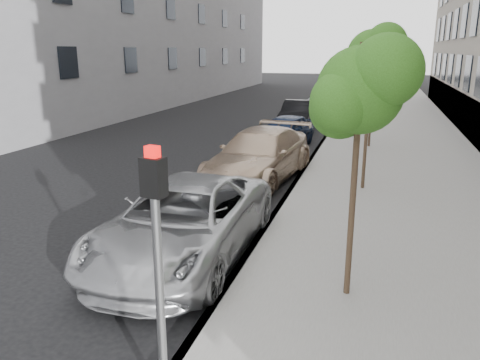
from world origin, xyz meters
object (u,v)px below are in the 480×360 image
at_px(tree_near, 362,90).
at_px(minivan, 184,221).
at_px(sedan_blue, 285,131).
at_px(tree_far, 375,65).
at_px(suv, 259,155).
at_px(sedan_black, 298,115).
at_px(sedan_rear, 320,106).
at_px(signal_pole, 157,248).
at_px(tree_mid, 373,55).

bearing_deg(tree_near, minivan, 166.07).
distance_m(minivan, sedan_blue, 11.62).
xyz_separation_m(tree_far, sedan_blue, (-3.55, -0.56, -2.81)).
xyz_separation_m(suv, sedan_black, (-0.50, 10.48, -0.07)).
distance_m(tree_far, sedan_rear, 10.63).
distance_m(signal_pole, minivan, 4.34).
xyz_separation_m(signal_pole, suv, (-1.40, 10.09, -1.22)).
bearing_deg(tree_far, minivan, -105.28).
relative_size(minivan, suv, 0.99).
distance_m(suv, sedan_rear, 15.68).
height_order(tree_near, signal_pole, tree_near).
relative_size(tree_near, suv, 0.75).
bearing_deg(suv, sedan_blue, 99.79).
bearing_deg(sedan_blue, sedan_black, 102.18).
xyz_separation_m(tree_far, minivan, (-3.33, -12.18, -2.74)).
height_order(tree_near, suv, tree_near).
relative_size(tree_far, sedan_blue, 1.01).
height_order(tree_near, sedan_blue, tree_near).
xyz_separation_m(minivan, sedan_blue, (-0.23, 11.62, -0.07)).
height_order(signal_pole, minivan, signal_pole).
relative_size(tree_near, sedan_blue, 1.02).
relative_size(tree_mid, minivan, 0.85).
distance_m(suv, sedan_blue, 5.44).
relative_size(tree_near, tree_far, 1.01).
distance_m(tree_near, suv, 8.21).
height_order(tree_near, sedan_rear, tree_near).
relative_size(sedan_blue, sedan_rear, 0.88).
bearing_deg(signal_pole, tree_mid, 89.50).
distance_m(minivan, sedan_rear, 21.86).
bearing_deg(sedan_rear, sedan_black, -87.03).
bearing_deg(sedan_black, minivan, -89.26).
xyz_separation_m(tree_near, suv, (-3.33, 7.01, -2.70)).
bearing_deg(minivan, suv, 89.99).
height_order(minivan, suv, suv).
xyz_separation_m(signal_pole, sedan_blue, (-1.63, 15.53, -1.33)).
bearing_deg(tree_far, signal_pole, -96.83).
bearing_deg(sedan_rear, sedan_blue, -82.80).
relative_size(suv, sedan_black, 1.23).
bearing_deg(tree_mid, signal_pole, -101.36).
xyz_separation_m(minivan, suv, (0.00, 6.18, 0.04)).
xyz_separation_m(tree_far, sedan_rear, (-3.33, 9.69, -2.82)).
bearing_deg(sedan_black, sedan_blue, -87.88).
bearing_deg(sedan_rear, tree_mid, -69.92).
xyz_separation_m(tree_mid, minivan, (-3.33, -5.68, -3.19)).
bearing_deg(tree_near, tree_mid, 90.00).
distance_m(signal_pole, sedan_black, 20.70).
height_order(tree_far, sedan_black, tree_far).
bearing_deg(sedan_blue, tree_far, 17.97).
distance_m(tree_mid, sedan_blue, 7.66).
xyz_separation_m(tree_far, sedan_black, (-3.83, 4.49, -2.76)).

